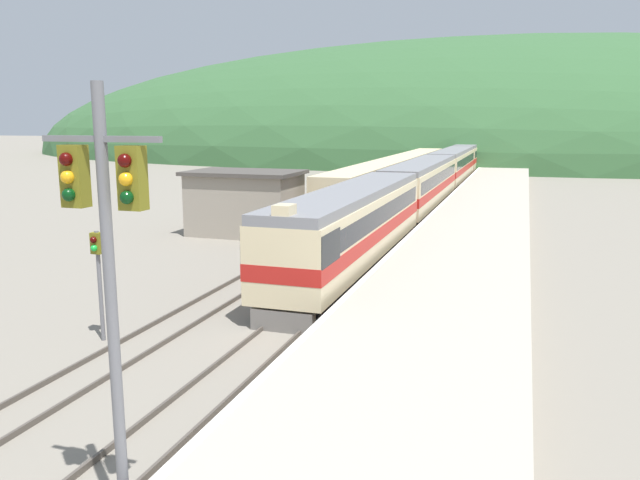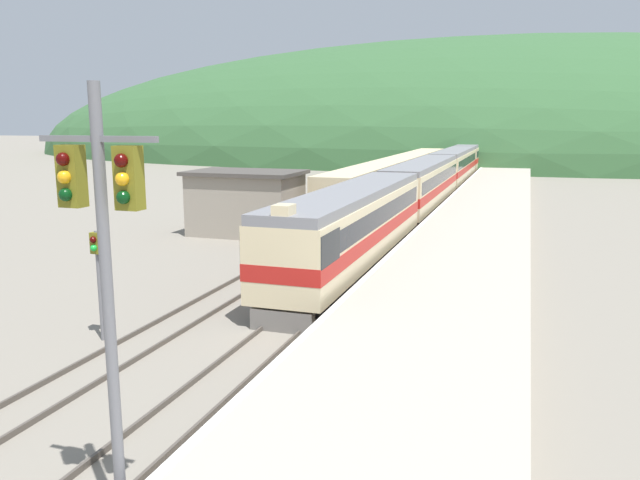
{
  "view_description": "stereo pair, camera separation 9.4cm",
  "coord_description": "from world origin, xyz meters",
  "px_view_note": "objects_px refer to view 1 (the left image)",
  "views": [
    {
      "loc": [
        7.83,
        -4.15,
        7.34
      ],
      "look_at": [
        -0.14,
        20.15,
        2.44
      ],
      "focal_mm": 35.0,
      "sensor_mm": 36.0,
      "label": 1
    },
    {
      "loc": [
        7.92,
        -4.12,
        7.34
      ],
      "look_at": [
        -0.14,
        20.15,
        2.44
      ],
      "focal_mm": 35.0,
      "sensor_mm": 36.0,
      "label": 2
    }
  ],
  "objects_px": {
    "carriage_fourth": "(470,156)",
    "carriage_fifth": "(480,149)",
    "carriage_third": "(453,166)",
    "signal_post_siding": "(98,263)",
    "signal_mast_main": "(107,252)",
    "siding_train": "(397,177)",
    "express_train_lead_car": "(352,227)",
    "carriage_second": "(422,185)"
  },
  "relations": [
    {
      "from": "carriage_fourth",
      "to": "signal_mast_main",
      "type": "relative_size",
      "value": 2.66
    },
    {
      "from": "signal_mast_main",
      "to": "signal_post_siding",
      "type": "bearing_deg",
      "value": 129.07
    },
    {
      "from": "siding_train",
      "to": "signal_post_siding",
      "type": "relative_size",
      "value": 11.84
    },
    {
      "from": "carriage_third",
      "to": "carriage_fifth",
      "type": "height_order",
      "value": "same"
    },
    {
      "from": "carriage_third",
      "to": "carriage_fifth",
      "type": "xyz_separation_m",
      "value": [
        0.0,
        44.15,
        0.0
      ]
    },
    {
      "from": "express_train_lead_car",
      "to": "carriage_second",
      "type": "bearing_deg",
      "value": 90.0
    },
    {
      "from": "carriage_fourth",
      "to": "signal_post_siding",
      "type": "height_order",
      "value": "carriage_fourth"
    },
    {
      "from": "carriage_fifth",
      "to": "siding_train",
      "type": "height_order",
      "value": "carriage_fifth"
    },
    {
      "from": "express_train_lead_car",
      "to": "carriage_second",
      "type": "height_order",
      "value": "express_train_lead_car"
    },
    {
      "from": "express_train_lead_car",
      "to": "siding_train",
      "type": "bearing_deg",
      "value": 97.29
    },
    {
      "from": "siding_train",
      "to": "carriage_fifth",
      "type": "bearing_deg",
      "value": 85.98
    },
    {
      "from": "carriage_third",
      "to": "signal_mast_main",
      "type": "distance_m",
      "value": 64.11
    },
    {
      "from": "carriage_second",
      "to": "signal_mast_main",
      "type": "bearing_deg",
      "value": -88.11
    },
    {
      "from": "carriage_third",
      "to": "carriage_fifth",
      "type": "distance_m",
      "value": 44.15
    },
    {
      "from": "carriage_fourth",
      "to": "carriage_fifth",
      "type": "distance_m",
      "value": 22.07
    },
    {
      "from": "carriage_fourth",
      "to": "carriage_fifth",
      "type": "xyz_separation_m",
      "value": [
        0.0,
        22.07,
        0.0
      ]
    },
    {
      "from": "carriage_fourth",
      "to": "siding_train",
      "type": "xyz_separation_m",
      "value": [
        -3.98,
        -34.51,
        -0.29
      ]
    },
    {
      "from": "carriage_fourth",
      "to": "siding_train",
      "type": "bearing_deg",
      "value": -96.57
    },
    {
      "from": "carriage_fourth",
      "to": "siding_train",
      "type": "relative_size",
      "value": 0.47
    },
    {
      "from": "carriage_second",
      "to": "carriage_fourth",
      "type": "bearing_deg",
      "value": 90.0
    },
    {
      "from": "carriage_third",
      "to": "signal_mast_main",
      "type": "xyz_separation_m",
      "value": [
        1.38,
        -64.02,
        2.98
      ]
    },
    {
      "from": "express_train_lead_car",
      "to": "signal_post_siding",
      "type": "xyz_separation_m",
      "value": [
        -5.46,
        -12.08,
        0.45
      ]
    },
    {
      "from": "carriage_third",
      "to": "signal_post_siding",
      "type": "relative_size",
      "value": 5.61
    },
    {
      "from": "express_train_lead_car",
      "to": "siding_train",
      "type": "relative_size",
      "value": 0.44
    },
    {
      "from": "carriage_fourth",
      "to": "signal_mast_main",
      "type": "bearing_deg",
      "value": -89.08
    },
    {
      "from": "express_train_lead_car",
      "to": "siding_train",
      "type": "xyz_separation_m",
      "value": [
        -3.98,
        31.08,
        -0.3
      ]
    },
    {
      "from": "carriage_fourth",
      "to": "carriage_fifth",
      "type": "relative_size",
      "value": 1.0
    },
    {
      "from": "signal_mast_main",
      "to": "signal_post_siding",
      "type": "height_order",
      "value": "signal_mast_main"
    },
    {
      "from": "carriage_fifth",
      "to": "siding_train",
      "type": "xyz_separation_m",
      "value": [
        -3.98,
        -56.59,
        -0.29
      ]
    },
    {
      "from": "carriage_third",
      "to": "siding_train",
      "type": "xyz_separation_m",
      "value": [
        -3.98,
        -12.44,
        -0.29
      ]
    },
    {
      "from": "carriage_second",
      "to": "siding_train",
      "type": "distance_m",
      "value": 10.43
    },
    {
      "from": "carriage_second",
      "to": "carriage_third",
      "type": "relative_size",
      "value": 1.0
    },
    {
      "from": "carriage_third",
      "to": "siding_train",
      "type": "relative_size",
      "value": 0.47
    },
    {
      "from": "carriage_fifth",
      "to": "carriage_fourth",
      "type": "bearing_deg",
      "value": -90.0
    },
    {
      "from": "express_train_lead_car",
      "to": "signal_post_siding",
      "type": "height_order",
      "value": "express_train_lead_car"
    },
    {
      "from": "carriage_third",
      "to": "signal_post_siding",
      "type": "distance_m",
      "value": 55.87
    },
    {
      "from": "carriage_fifth",
      "to": "signal_post_siding",
      "type": "height_order",
      "value": "carriage_fifth"
    },
    {
      "from": "signal_mast_main",
      "to": "express_train_lead_car",
      "type": "bearing_deg",
      "value": 93.86
    },
    {
      "from": "carriage_third",
      "to": "carriage_fourth",
      "type": "height_order",
      "value": "same"
    },
    {
      "from": "carriage_fifth",
      "to": "express_train_lead_car",
      "type": "bearing_deg",
      "value": -90.0
    },
    {
      "from": "express_train_lead_car",
      "to": "carriage_third",
      "type": "relative_size",
      "value": 0.92
    },
    {
      "from": "signal_mast_main",
      "to": "carriage_fifth",
      "type": "bearing_deg",
      "value": 90.73
    }
  ]
}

